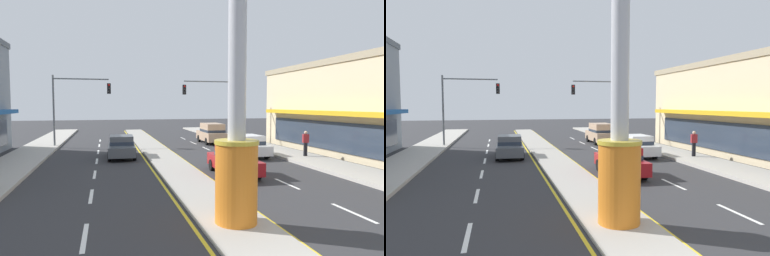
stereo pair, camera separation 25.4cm
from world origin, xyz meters
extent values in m
cube|color=#A39E93|center=(0.00, 18.00, 0.07)|extent=(2.14, 52.00, 0.14)
cube|color=#ADA89E|center=(-9.16, 16.00, 0.09)|extent=(2.97, 60.00, 0.18)
cube|color=#ADA89E|center=(9.16, 16.00, 0.09)|extent=(2.97, 60.00, 0.18)
cube|color=silver|center=(-4.37, 4.80, 0.00)|extent=(0.14, 2.20, 0.01)
cube|color=silver|center=(-4.37, 9.20, 0.00)|extent=(0.14, 2.20, 0.01)
cube|color=silver|center=(-4.37, 13.60, 0.00)|extent=(0.14, 2.20, 0.01)
cube|color=silver|center=(-4.37, 18.00, 0.00)|extent=(0.14, 2.20, 0.01)
cube|color=silver|center=(-4.37, 22.40, 0.00)|extent=(0.14, 2.20, 0.01)
cube|color=silver|center=(-4.37, 26.80, 0.00)|extent=(0.14, 2.20, 0.01)
cube|color=silver|center=(-4.37, 31.20, 0.00)|extent=(0.14, 2.20, 0.01)
cube|color=silver|center=(4.37, 4.80, 0.00)|extent=(0.14, 2.20, 0.01)
cube|color=silver|center=(4.37, 9.20, 0.00)|extent=(0.14, 2.20, 0.01)
cube|color=silver|center=(4.37, 13.60, 0.00)|extent=(0.14, 2.20, 0.01)
cube|color=silver|center=(4.37, 18.00, 0.00)|extent=(0.14, 2.20, 0.01)
cube|color=silver|center=(4.37, 22.40, 0.00)|extent=(0.14, 2.20, 0.01)
cube|color=silver|center=(4.37, 26.80, 0.00)|extent=(0.14, 2.20, 0.01)
cube|color=silver|center=(4.37, 31.20, 0.00)|extent=(0.14, 2.20, 0.01)
cube|color=yellow|center=(-1.25, 18.00, 0.00)|extent=(0.12, 52.00, 0.01)
cube|color=yellow|center=(1.25, 18.00, 0.00)|extent=(0.12, 52.00, 0.01)
cylinder|color=orange|center=(0.00, 4.52, 1.33)|extent=(1.26, 1.26, 2.37)
cylinder|color=gold|center=(0.00, 4.52, 2.57)|extent=(1.33, 1.33, 0.12)
cylinder|color=#B7B7BC|center=(0.00, 4.52, 4.99)|extent=(0.53, 0.53, 4.97)
cube|color=gold|center=(11.04, 14.34, 3.11)|extent=(0.90, 19.24, 0.30)
cube|color=#283342|center=(11.45, 14.34, 1.50)|extent=(0.08, 18.56, 2.00)
cylinder|color=slate|center=(-8.07, 26.28, 3.10)|extent=(0.16, 0.16, 6.20)
cylinder|color=slate|center=(-5.76, 26.28, 5.90)|extent=(4.62, 0.12, 0.12)
cube|color=black|center=(-3.45, 26.12, 5.09)|extent=(0.32, 0.24, 0.92)
sphere|color=red|center=(-3.45, 25.98, 5.39)|extent=(0.17, 0.17, 0.17)
sphere|color=black|center=(-3.45, 25.98, 5.09)|extent=(0.17, 0.17, 0.17)
sphere|color=black|center=(-3.45, 25.98, 4.79)|extent=(0.17, 0.17, 0.17)
cylinder|color=slate|center=(8.07, 26.73, 3.10)|extent=(0.16, 0.16, 6.20)
cylinder|color=slate|center=(5.76, 26.73, 5.90)|extent=(4.62, 0.12, 0.12)
cube|color=black|center=(3.45, 26.57, 5.09)|extent=(0.32, 0.24, 0.92)
sphere|color=red|center=(3.45, 26.43, 5.39)|extent=(0.17, 0.17, 0.17)
sphere|color=black|center=(3.45, 26.43, 5.09)|extent=(0.17, 0.17, 0.17)
sphere|color=black|center=(3.45, 26.43, 4.79)|extent=(0.17, 0.17, 0.17)
cube|color=#4C5156|center=(-2.72, 19.05, 0.60)|extent=(1.89, 4.35, 0.66)
cube|color=#4C5156|center=(-2.72, 19.23, 1.23)|extent=(1.61, 2.20, 0.60)
cube|color=#283342|center=(-2.72, 19.23, 1.05)|extent=(1.65, 2.22, 0.24)
cylinder|color=black|center=(-1.95, 17.70, 0.31)|extent=(0.24, 0.63, 0.62)
cylinder|color=black|center=(-3.57, 17.75, 0.31)|extent=(0.24, 0.63, 0.62)
cylinder|color=black|center=(-1.87, 20.36, 0.31)|extent=(0.24, 0.63, 0.62)
cylinder|color=black|center=(-3.49, 20.41, 0.31)|extent=(0.24, 0.63, 0.62)
cube|color=maroon|center=(2.72, 11.79, 0.60)|extent=(1.94, 4.37, 0.66)
cube|color=maroon|center=(2.71, 11.61, 1.23)|extent=(1.64, 2.21, 0.60)
cube|color=#283342|center=(2.71, 11.61, 1.05)|extent=(1.67, 2.24, 0.24)
cylinder|color=black|center=(1.97, 13.15, 0.31)|extent=(0.25, 0.63, 0.62)
cylinder|color=black|center=(3.59, 13.09, 0.31)|extent=(0.25, 0.63, 0.62)
cylinder|color=black|center=(1.86, 10.49, 0.31)|extent=(0.25, 0.63, 0.62)
cylinder|color=black|center=(3.48, 10.42, 0.31)|extent=(0.25, 0.63, 0.62)
cube|color=tan|center=(6.02, 26.11, 0.70)|extent=(1.98, 4.63, 0.80)
cube|color=tan|center=(6.02, 25.93, 1.50)|extent=(1.72, 2.88, 0.80)
cube|color=#283342|center=(6.02, 25.93, 1.22)|extent=(1.76, 2.91, 0.24)
cylinder|color=black|center=(5.17, 27.55, 0.34)|extent=(0.23, 0.68, 0.68)
cylinder|color=black|center=(6.92, 27.52, 0.34)|extent=(0.23, 0.68, 0.68)
cylinder|color=black|center=(5.12, 24.70, 0.34)|extent=(0.23, 0.68, 0.68)
cylinder|color=black|center=(6.87, 24.67, 0.34)|extent=(0.23, 0.68, 0.68)
cube|color=white|center=(6.02, 17.58, 0.60)|extent=(1.88, 4.35, 0.66)
cube|color=white|center=(6.03, 17.41, 1.23)|extent=(1.61, 2.19, 0.60)
cube|color=#283342|center=(6.03, 17.41, 1.05)|extent=(1.64, 2.21, 0.24)
cylinder|color=black|center=(5.18, 18.89, 0.31)|extent=(0.24, 0.63, 0.62)
cylinder|color=black|center=(6.79, 18.93, 0.31)|extent=(0.24, 0.63, 0.62)
cylinder|color=black|center=(5.25, 16.22, 0.31)|extent=(0.24, 0.63, 0.62)
cylinder|color=black|center=(6.87, 16.27, 0.31)|extent=(0.24, 0.63, 0.62)
cylinder|color=black|center=(9.35, 15.61, 0.64)|extent=(0.14, 0.14, 0.92)
cylinder|color=black|center=(9.49, 15.61, 0.64)|extent=(0.14, 0.14, 0.92)
cube|color=maroon|center=(9.42, 15.61, 1.39)|extent=(0.43, 0.29, 0.57)
sphere|color=beige|center=(9.42, 15.61, 1.78)|extent=(0.22, 0.22, 0.22)
camera|label=1|loc=(-3.74, -4.90, 3.68)|focal=31.94mm
camera|label=2|loc=(-3.49, -4.96, 3.68)|focal=31.94mm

